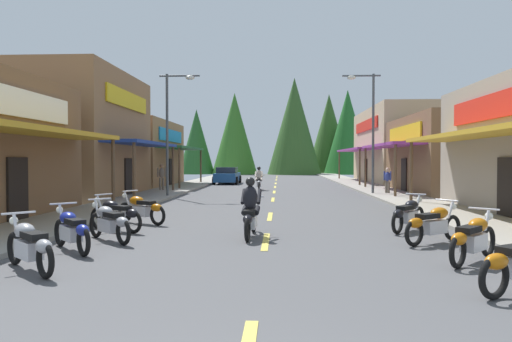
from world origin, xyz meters
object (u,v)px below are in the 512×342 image
(motorcycle_parked_left_3, at_px, (116,214))
(rider_cruising_lead, at_px, (250,212))
(parked_car_curbside, at_px, (227,176))
(streetlamp_left, at_px, (173,118))
(motorcycle_parked_left_2, at_px, (109,222))
(motorcycle_parked_right_2, at_px, (433,223))
(motorcycle_parked_right_1, at_px, (473,238))
(motorcycle_parked_right_3, at_px, (408,214))
(motorcycle_parked_left_1, at_px, (72,229))
(rider_cruising_trailing, at_px, (259,180))
(motorcycle_parked_left_4, at_px, (142,208))
(streetlamp_right, at_px, (368,117))
(motorcycle_parked_left_0, at_px, (29,245))
(pedestrian_browsing, at_px, (387,179))
(pedestrian_by_shop, at_px, (162,176))

(motorcycle_parked_left_3, height_order, rider_cruising_lead, rider_cruising_lead)
(motorcycle_parked_left_3, xyz_separation_m, parked_car_curbside, (0.22, 25.86, 0.20))
(streetlamp_left, bearing_deg, rider_cruising_lead, -68.45)
(motorcycle_parked_left_2, distance_m, parked_car_curbside, 27.47)
(motorcycle_parked_left_2, relative_size, motorcycle_parked_left_3, 0.85)
(motorcycle_parked_right_2, height_order, motorcycle_parked_left_2, same)
(motorcycle_parked_right_1, bearing_deg, streetlamp_left, 75.08)
(motorcycle_parked_right_1, bearing_deg, parked_car_curbside, 58.73)
(motorcycle_parked_right_3, xyz_separation_m, motorcycle_parked_left_1, (-8.20, -3.33, 0.00))
(motorcycle_parked_right_3, height_order, motorcycle_parked_left_1, same)
(motorcycle_parked_left_2, relative_size, rider_cruising_trailing, 0.75)
(motorcycle_parked_right_3, height_order, motorcycle_parked_left_4, same)
(motorcycle_parked_left_1, bearing_deg, motorcycle_parked_right_1, -137.95)
(streetlamp_right, distance_m, motorcycle_parked_right_2, 15.94)
(motorcycle_parked_right_1, xyz_separation_m, motorcycle_parked_left_1, (-8.36, 0.69, 0.00))
(streetlamp_left, distance_m, motorcycle_parked_right_2, 16.56)
(motorcycle_parked_left_0, distance_m, motorcycle_parked_left_3, 4.71)
(motorcycle_parked_left_3, relative_size, motorcycle_parked_left_4, 1.01)
(motorcycle_parked_left_0, height_order, pedestrian_browsing, pedestrian_browsing)
(pedestrian_browsing, bearing_deg, motorcycle_parked_left_3, 19.40)
(streetlamp_right, bearing_deg, motorcycle_parked_left_1, -119.71)
(pedestrian_browsing, bearing_deg, rider_cruising_trailing, -60.23)
(motorcycle_parked_left_4, bearing_deg, rider_cruising_trailing, -68.63)
(motorcycle_parked_right_3, distance_m, motorcycle_parked_left_3, 8.26)
(motorcycle_parked_right_1, bearing_deg, motorcycle_parked_right_2, 45.74)
(motorcycle_parked_right_1, xyz_separation_m, motorcycle_parked_left_2, (-7.98, 1.95, 0.00))
(pedestrian_by_shop, bearing_deg, motorcycle_parked_left_2, 161.07)
(rider_cruising_trailing, distance_m, parked_car_curbside, 8.52)
(motorcycle_parked_left_4, xyz_separation_m, pedestrian_browsing, (10.51, 12.47, 0.41))
(motorcycle_parked_right_3, height_order, pedestrian_by_shop, pedestrian_by_shop)
(motorcycle_parked_right_2, xyz_separation_m, pedestrian_by_shop, (-11.13, 17.51, 0.53))
(parked_car_curbside, bearing_deg, pedestrian_browsing, -137.75)
(motorcycle_parked_right_2, relative_size, motorcycle_parked_left_3, 0.94)
(motorcycle_parked_left_2, bearing_deg, parked_car_curbside, -45.71)
(motorcycle_parked_left_4, bearing_deg, parked_car_curbside, -58.22)
(motorcycle_parked_right_1, xyz_separation_m, motorcycle_parked_right_2, (-0.09, 2.08, 0.00))
(rider_cruising_lead, distance_m, parked_car_curbside, 26.92)
(streetlamp_left, xyz_separation_m, parked_car_curbside, (1.28, 14.21, -3.57))
(motorcycle_parked_left_2, xyz_separation_m, motorcycle_parked_left_3, (-0.42, 1.61, 0.00))
(motorcycle_parked_left_3, bearing_deg, pedestrian_browsing, -96.77)
(motorcycle_parked_left_1, height_order, pedestrian_browsing, pedestrian_browsing)
(motorcycle_parked_right_2, xyz_separation_m, motorcycle_parked_right_3, (-0.06, 1.94, 0.00))
(motorcycle_parked_left_4, xyz_separation_m, pedestrian_by_shop, (-3.09, 14.47, 0.53))
(motorcycle_parked_left_2, xyz_separation_m, rider_cruising_lead, (3.44, 0.80, 0.17))
(streetlamp_left, distance_m, parked_car_curbside, 14.71)
(motorcycle_parked_left_0, relative_size, parked_car_curbside, 0.39)
(motorcycle_parked_left_0, distance_m, motorcycle_parked_left_1, 1.85)
(rider_cruising_trailing, bearing_deg, motorcycle_parked_left_0, 169.15)
(streetlamp_left, bearing_deg, motorcycle_parked_left_2, -83.62)
(rider_cruising_lead, bearing_deg, motorcycle_parked_right_1, -118.69)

